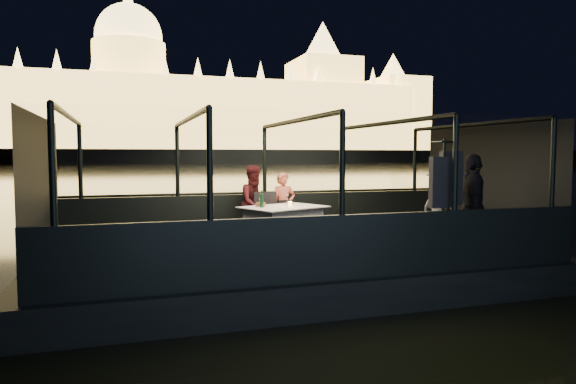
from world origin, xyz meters
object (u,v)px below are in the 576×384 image
object	(u,v)px
passenger_stripe	(445,209)
chair_port_left	(268,220)
wine_bottle	(262,199)
passenger_dark	(472,208)
chair_port_right	(289,219)
person_man_maroon	(255,203)
person_woman_coral	(284,202)
coat_stand	(443,209)
dining_table_central	(284,227)

from	to	relation	value
passenger_stripe	chair_port_left	bearing A→B (deg)	35.12
passenger_stripe	wine_bottle	world-z (taller)	passenger_stripe
passenger_dark	wine_bottle	xyz separation A→B (m)	(-3.05, 1.96, 0.06)
chair_port_right	person_man_maroon	xyz separation A→B (m)	(-0.62, 0.25, 0.30)
person_man_maroon	person_woman_coral	bearing A→B (deg)	-12.17
chair_port_left	passenger_stripe	size ratio (longest dim) A/B	0.60
coat_stand	passenger_dark	xyz separation A→B (m)	(0.83, 0.40, -0.05)
person_woman_coral	wine_bottle	world-z (taller)	person_woman_coral
person_woman_coral	wine_bottle	bearing A→B (deg)	-125.89
person_man_maroon	wine_bottle	world-z (taller)	person_man_maroon
chair_port_left	chair_port_right	bearing A→B (deg)	18.78
dining_table_central	chair_port_right	world-z (taller)	chair_port_right
chair_port_left	chair_port_right	world-z (taller)	chair_port_left
chair_port_right	person_man_maroon	bearing A→B (deg)	143.96
person_woman_coral	coat_stand	bearing A→B (deg)	-65.41
person_woman_coral	person_man_maroon	distance (m)	0.61
person_woman_coral	dining_table_central	bearing A→B (deg)	-106.99
chair_port_left	person_man_maroon	size ratio (longest dim) A/B	0.65
chair_port_left	wine_bottle	bearing A→B (deg)	-114.14
passenger_dark	passenger_stripe	bearing A→B (deg)	-54.77
person_man_maroon	passenger_stripe	xyz separation A→B (m)	(2.39, -2.93, 0.10)
chair_port_right	person_woman_coral	xyz separation A→B (m)	(-0.01, 0.30, 0.30)
dining_table_central	coat_stand	distance (m)	3.03
chair_port_right	wine_bottle	size ratio (longest dim) A/B	2.56
chair_port_left	person_woman_coral	size ratio (longest dim) A/B	0.72
chair_port_left	person_man_maroon	world-z (taller)	person_man_maroon
dining_table_central	passenger_stripe	distance (m)	2.94
dining_table_central	wine_bottle	distance (m)	0.68
dining_table_central	person_woman_coral	world-z (taller)	person_woman_coral
coat_stand	wine_bottle	world-z (taller)	coat_stand
passenger_stripe	person_woman_coral	bearing A→B (deg)	24.56
passenger_stripe	passenger_dark	xyz separation A→B (m)	(0.55, 0.04, 0.00)
dining_table_central	chair_port_left	bearing A→B (deg)	107.79
person_woman_coral	passenger_dark	world-z (taller)	passenger_dark
chair_port_right	coat_stand	distance (m)	3.41
person_woman_coral	passenger_stripe	bearing A→B (deg)	-58.77
person_woman_coral	passenger_dark	xyz separation A→B (m)	(2.33, -2.94, 0.10)
coat_stand	person_woman_coral	size ratio (longest dim) A/B	1.45
person_man_maroon	passenger_dark	distance (m)	4.12
person_man_maroon	coat_stand	bearing A→B (deg)	-74.10
passenger_stripe	dining_table_central	bearing A→B (deg)	39.27
person_woman_coral	person_man_maroon	size ratio (longest dim) A/B	0.90
chair_port_left	person_man_maroon	bearing A→B (deg)	113.57
coat_stand	wine_bottle	bearing A→B (deg)	133.32
passenger_stripe	passenger_dark	bearing A→B (deg)	-91.99
wine_bottle	chair_port_right	bearing A→B (deg)	42.94
dining_table_central	wine_bottle	world-z (taller)	wine_bottle
coat_stand	chair_port_right	bearing A→B (deg)	116.12
coat_stand	chair_port_left	bearing A→B (deg)	123.99
person_woman_coral	wine_bottle	distance (m)	1.23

